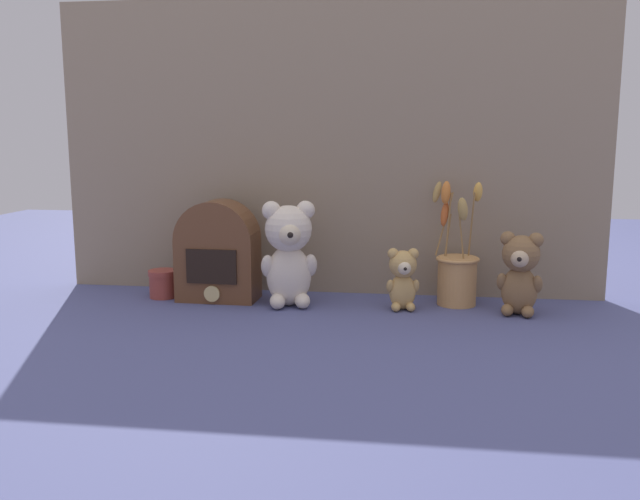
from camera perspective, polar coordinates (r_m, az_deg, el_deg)
ground_plane at (r=1.73m, az=-0.09°, el=-4.76°), size 4.00×4.00×0.00m
backdrop_wall at (r=1.85m, az=0.63°, el=8.54°), size 1.48×0.02×0.79m
teddy_bear_large at (r=1.72m, az=-2.64°, el=-0.14°), size 0.15×0.14×0.27m
teddy_bear_medium at (r=1.70m, az=16.50°, el=-1.77°), size 0.11×0.10×0.20m
teddy_bear_small at (r=1.70m, az=6.99°, el=-2.34°), size 0.09×0.08×0.16m
flower_vase at (r=1.77m, az=11.45°, el=-1.77°), size 0.13×0.13×0.32m
vintage_radio at (r=1.80m, az=-8.59°, el=-0.25°), size 0.21×0.12×0.26m
decorative_tin_tall at (r=1.87m, az=-13.06°, el=-2.76°), size 0.08×0.08×0.07m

